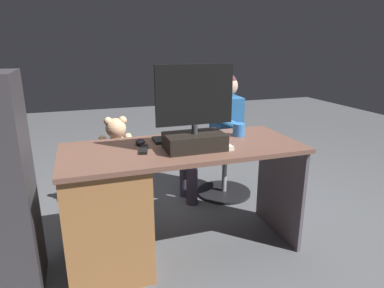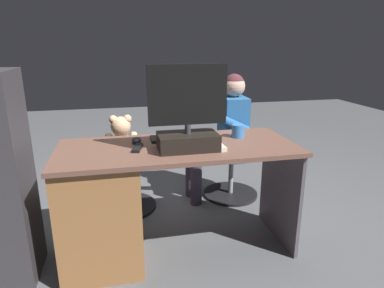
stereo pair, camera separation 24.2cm
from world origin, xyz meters
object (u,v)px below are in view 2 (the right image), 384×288
Objects in this scene: tv_remote at (138,148)px; teddy_bear at (122,140)px; desk at (118,201)px; monitor at (188,125)px; cup at (238,131)px; visitor_chair at (231,168)px; computer_mouse at (137,140)px; office_chair_teddy at (124,180)px; person at (224,127)px; keyboard at (182,138)px.

teddy_bear reaches higher than tv_remote.
desk is 2.95× the size of monitor.
desk is 0.91m from cup.
desk is at bearing 35.84° from visitor_chair.
cup is at bearing -154.03° from monitor.
desk is 3.01× the size of visitor_chair.
tv_remote reaches higher than desk.
computer_mouse is at bearing 35.21° from visitor_chair.
office_chair_teddy is 1.40× the size of teddy_bear.
person reaches higher than teddy_bear.
monitor is 1.20× the size of keyboard.
office_chair_teddy is at bearing 2.74° from visitor_chair.
monitor is 5.25× the size of computer_mouse.
visitor_chair is (-0.87, -0.74, -0.48)m from tv_remote.
cup is (-0.39, -0.19, -0.11)m from monitor.
desk is 9.92× the size of tv_remote.
tv_remote is 0.29× the size of office_chair_teddy.
person is (-0.10, -0.61, -0.13)m from cup.
desk is 15.49× the size of computer_mouse.
computer_mouse is at bearing -77.96° from tv_remote.
cup is 0.70m from tv_remote.
computer_mouse is 0.60m from teddy_bear.
keyboard is 0.69m from teddy_bear.
computer_mouse is 0.26× the size of teddy_bear.
visitor_chair is at bearing -133.84° from keyboard.
office_chair_teddy and visitor_chair have the same top height.
office_chair_teddy is (-0.05, -0.68, -0.14)m from desk.
tv_remote is at bearing 88.79° from computer_mouse.
person is (-0.78, -0.60, -0.11)m from computer_mouse.
desk is at bearing 38.02° from person.
keyboard is at bearing -139.20° from tv_remote.
visitor_chair is 0.45× the size of person.
keyboard is 0.38m from cup.
desk is at bearing 17.64° from keyboard.
teddy_bear is at bearing -69.53° from tv_remote.
monitor reaches higher than teddy_bear.
tv_remote is (-0.14, 0.02, 0.35)m from desk.
cup is at bearing 80.74° from person.
keyboard is 0.83m from office_chair_teddy.
keyboard is 0.81× the size of office_chair_teddy.
person is (-0.87, -0.03, 0.05)m from teddy_bear.
keyboard is at bearing 46.16° from visitor_chair.
person is at bearing -123.47° from tv_remote.
office_chair_teddy is 0.35m from teddy_bear.
monitor is 0.91m from teddy_bear.
monitor reaches higher than tv_remote.
keyboard is at bearing 50.42° from person.
keyboard is 0.38× the size of person.
office_chair_teddy is (0.40, -0.54, -0.49)m from keyboard.
cup is 0.99m from teddy_bear.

